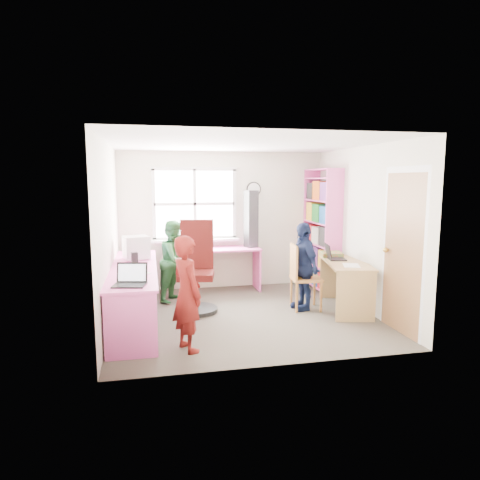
{
  "coord_description": "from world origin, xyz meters",
  "views": [
    {
      "loc": [
        -1.26,
        -5.74,
        1.91
      ],
      "look_at": [
        0.0,
        0.25,
        1.05
      ],
      "focal_mm": 32.0,
      "sensor_mm": 36.0,
      "label": 1
    }
  ],
  "objects_px": {
    "laptop_left": "(131,280)",
    "potted_plant": "(189,240)",
    "person_navy": "(303,266)",
    "person_red": "(187,294)",
    "person_green": "(175,261)",
    "laptop_right": "(333,256)",
    "crt_monitor": "(136,248)",
    "bookshelf": "(322,233)",
    "cd_tower": "(251,219)",
    "right_desk": "(346,275)",
    "swivel_chair": "(197,272)",
    "l_desk": "(149,294)",
    "wooden_chair": "(301,274)"
  },
  "relations": [
    {
      "from": "l_desk",
      "to": "potted_plant",
      "type": "bearing_deg",
      "value": 69.16
    },
    {
      "from": "right_desk",
      "to": "crt_monitor",
      "type": "height_order",
      "value": "crt_monitor"
    },
    {
      "from": "potted_plant",
      "to": "person_green",
      "type": "xyz_separation_m",
      "value": [
        -0.27,
        -0.52,
        -0.26
      ]
    },
    {
      "from": "laptop_left",
      "to": "potted_plant",
      "type": "xyz_separation_m",
      "value": [
        0.87,
        2.43,
        0.1
      ]
    },
    {
      "from": "bookshelf",
      "to": "person_red",
      "type": "height_order",
      "value": "bookshelf"
    },
    {
      "from": "cd_tower",
      "to": "right_desk",
      "type": "bearing_deg",
      "value": -72.25
    },
    {
      "from": "right_desk",
      "to": "bookshelf",
      "type": "distance_m",
      "value": 1.29
    },
    {
      "from": "laptop_right",
      "to": "person_red",
      "type": "xyz_separation_m",
      "value": [
        -2.33,
        -1.3,
        -0.12
      ]
    },
    {
      "from": "person_red",
      "to": "person_navy",
      "type": "bearing_deg",
      "value": -78.46
    },
    {
      "from": "person_red",
      "to": "l_desk",
      "type": "bearing_deg",
      "value": 5.58
    },
    {
      "from": "crt_monitor",
      "to": "cd_tower",
      "type": "xyz_separation_m",
      "value": [
        1.93,
        0.78,
        0.32
      ]
    },
    {
      "from": "swivel_chair",
      "to": "person_red",
      "type": "height_order",
      "value": "swivel_chair"
    },
    {
      "from": "swivel_chair",
      "to": "potted_plant",
      "type": "bearing_deg",
      "value": 101.26
    },
    {
      "from": "person_green",
      "to": "bookshelf",
      "type": "bearing_deg",
      "value": -53.04
    },
    {
      "from": "right_desk",
      "to": "person_red",
      "type": "distance_m",
      "value": 2.67
    },
    {
      "from": "l_desk",
      "to": "person_navy",
      "type": "relative_size",
      "value": 2.27
    },
    {
      "from": "person_green",
      "to": "cd_tower",
      "type": "bearing_deg",
      "value": -38.83
    },
    {
      "from": "wooden_chair",
      "to": "person_red",
      "type": "xyz_separation_m",
      "value": [
        -1.79,
        -1.21,
        0.13
      ]
    },
    {
      "from": "laptop_left",
      "to": "potted_plant",
      "type": "height_order",
      "value": "potted_plant"
    },
    {
      "from": "crt_monitor",
      "to": "person_navy",
      "type": "relative_size",
      "value": 0.32
    },
    {
      "from": "crt_monitor",
      "to": "person_green",
      "type": "distance_m",
      "value": 0.72
    },
    {
      "from": "laptop_left",
      "to": "person_navy",
      "type": "height_order",
      "value": "person_navy"
    },
    {
      "from": "bookshelf",
      "to": "laptop_left",
      "type": "xyz_separation_m",
      "value": [
        -3.15,
        -2.12,
        -0.2
      ]
    },
    {
      "from": "swivel_chair",
      "to": "potted_plant",
      "type": "height_order",
      "value": "swivel_chair"
    },
    {
      "from": "potted_plant",
      "to": "person_red",
      "type": "bearing_deg",
      "value": -95.71
    },
    {
      "from": "right_desk",
      "to": "wooden_chair",
      "type": "xyz_separation_m",
      "value": [
        -0.65,
        0.13,
        0.01
      ]
    },
    {
      "from": "bookshelf",
      "to": "laptop_right",
      "type": "bearing_deg",
      "value": -102.25
    },
    {
      "from": "bookshelf",
      "to": "potted_plant",
      "type": "relative_size",
      "value": 6.83
    },
    {
      "from": "right_desk",
      "to": "person_green",
      "type": "relative_size",
      "value": 1.04
    },
    {
      "from": "cd_tower",
      "to": "swivel_chair",
      "type": "bearing_deg",
      "value": -155.27
    },
    {
      "from": "bookshelf",
      "to": "person_navy",
      "type": "height_order",
      "value": "bookshelf"
    },
    {
      "from": "bookshelf",
      "to": "swivel_chair",
      "type": "relative_size",
      "value": 1.58
    },
    {
      "from": "person_red",
      "to": "person_green",
      "type": "distance_m",
      "value": 2.07
    },
    {
      "from": "wooden_chair",
      "to": "cd_tower",
      "type": "xyz_separation_m",
      "value": [
        -0.45,
        1.32,
        0.71
      ]
    },
    {
      "from": "person_navy",
      "to": "person_green",
      "type": "bearing_deg",
      "value": -121.98
    },
    {
      "from": "crt_monitor",
      "to": "laptop_right",
      "type": "distance_m",
      "value": 2.96
    },
    {
      "from": "person_navy",
      "to": "swivel_chair",
      "type": "bearing_deg",
      "value": -106.61
    },
    {
      "from": "l_desk",
      "to": "person_red",
      "type": "height_order",
      "value": "person_red"
    },
    {
      "from": "cd_tower",
      "to": "potted_plant",
      "type": "relative_size",
      "value": 3.2
    },
    {
      "from": "person_red",
      "to": "wooden_chair",
      "type": "bearing_deg",
      "value": -78.26
    },
    {
      "from": "laptop_right",
      "to": "cd_tower",
      "type": "relative_size",
      "value": 0.39
    },
    {
      "from": "person_navy",
      "to": "wooden_chair",
      "type": "bearing_deg",
      "value": -79.42
    },
    {
      "from": "l_desk",
      "to": "person_green",
      "type": "relative_size",
      "value": 2.29
    },
    {
      "from": "swivel_chair",
      "to": "person_green",
      "type": "bearing_deg",
      "value": 126.07
    },
    {
      "from": "swivel_chair",
      "to": "laptop_right",
      "type": "bearing_deg",
      "value": 6.15
    },
    {
      "from": "person_red",
      "to": "person_navy",
      "type": "xyz_separation_m",
      "value": [
        1.81,
        1.21,
        -0.01
      ]
    },
    {
      "from": "bookshelf",
      "to": "potted_plant",
      "type": "xyz_separation_m",
      "value": [
        -2.28,
        0.31,
        -0.1
      ]
    },
    {
      "from": "crt_monitor",
      "to": "potted_plant",
      "type": "bearing_deg",
      "value": 29.39
    },
    {
      "from": "laptop_left",
      "to": "cd_tower",
      "type": "height_order",
      "value": "cd_tower"
    },
    {
      "from": "l_desk",
      "to": "laptop_left",
      "type": "relative_size",
      "value": 7.39
    }
  ]
}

